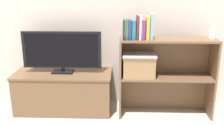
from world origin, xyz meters
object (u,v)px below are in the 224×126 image
object	(u,v)px
book_skyblue	(151,27)
storage_basket_left	(139,65)
book_teal	(134,30)
laptop	(139,55)
book_forest	(127,29)
tv_stand	(64,91)
book_ivory	(140,27)
book_plum	(143,30)
book_maroon	(137,27)
book_mustard	(148,28)
book_charcoal	(124,30)
baby_monitor	(212,34)
tv	(62,51)
book_navy	(130,30)

from	to	relation	value
book_skyblue	storage_basket_left	xyz separation A→B (m)	(-0.11, 0.02, -0.39)
book_teal	laptop	xyz separation A→B (m)	(0.06, 0.02, -0.25)
book_forest	storage_basket_left	world-z (taller)	book_forest
tv_stand	storage_basket_left	size ratio (longest dim) A/B	3.20
tv_stand	book_ivory	size ratio (longest dim) A/B	4.38
book_plum	book_forest	bearing A→B (deg)	180.00
book_maroon	book_plum	bearing A→B (deg)	0.00
book_forest	book_mustard	xyz separation A→B (m)	(0.20, 0.00, 0.01)
book_maroon	book_ivory	distance (m)	0.03
tv_stand	book_skyblue	xyz separation A→B (m)	(0.90, -0.11, 0.72)
book_maroon	book_charcoal	bearing A→B (deg)	180.00
baby_monitor	storage_basket_left	world-z (taller)	baby_monitor
book_mustard	book_skyblue	size ratio (longest dim) A/B	0.90
book_charcoal	baby_monitor	world-z (taller)	book_charcoal
tv	book_navy	size ratio (longest dim) A/B	4.42
book_charcoal	laptop	bearing A→B (deg)	8.56
book_mustard	baby_monitor	size ratio (longest dim) A/B	1.63
book_maroon	book_skyblue	bearing A→B (deg)	0.00
baby_monitor	storage_basket_left	bearing A→B (deg)	-178.77
book_skyblue	laptop	xyz separation A→B (m)	(-0.11, 0.02, -0.28)
tv_stand	laptop	distance (m)	0.91
book_ivory	baby_monitor	world-z (taller)	book_ivory
book_mustard	storage_basket_left	xyz separation A→B (m)	(-0.07, 0.02, -0.38)
book_charcoal	book_plum	world-z (taller)	same
book_forest	baby_monitor	bearing A→B (deg)	2.67
book_navy	book_plum	xyz separation A→B (m)	(0.13, 0.00, -0.00)
book_charcoal	book_teal	bearing A→B (deg)	0.00
book_forest	book_maroon	bearing A→B (deg)	0.00
book_forest	book_plum	bearing A→B (deg)	0.00
book_charcoal	book_forest	size ratio (longest dim) A/B	0.95
book_charcoal	tv_stand	bearing A→B (deg)	169.85
book_ivory	book_mustard	world-z (taller)	book_ivory
book_plum	book_mustard	world-z (taller)	book_mustard
book_teal	storage_basket_left	world-z (taller)	book_teal
tv_stand	book_mustard	bearing A→B (deg)	-7.53
tv_stand	book_maroon	xyz separation A→B (m)	(0.77, -0.11, 0.71)
tv_stand	book_ivory	bearing A→B (deg)	-8.20
laptop	tv_stand	bearing A→B (deg)	173.48
tv	book_maroon	bearing A→B (deg)	-8.36
tv_stand	book_maroon	bearing A→B (deg)	-8.48
book_maroon	storage_basket_left	world-z (taller)	book_maroon
tv_stand	book_forest	bearing A→B (deg)	-9.75
book_navy	book_teal	world-z (taller)	book_navy
tv_stand	laptop	world-z (taller)	laptop
book_teal	tv	bearing A→B (deg)	171.26
book_forest	laptop	xyz separation A→B (m)	(0.13, 0.02, -0.26)
book_charcoal	book_navy	bearing A→B (deg)	0.00
storage_basket_left	book_teal	bearing A→B (deg)	-159.01
book_teal	book_mustard	world-z (taller)	book_mustard
book_navy	laptop	world-z (taller)	book_navy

